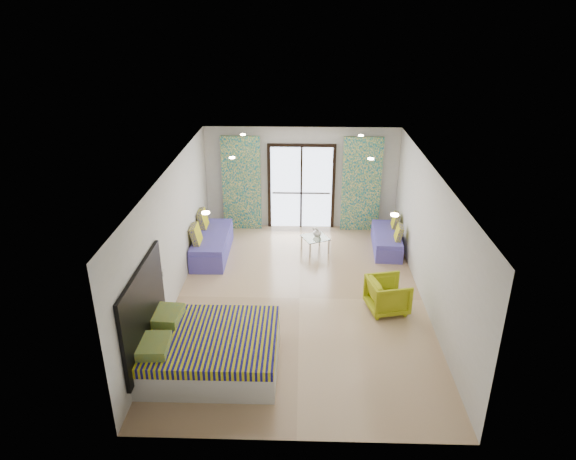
{
  "coord_description": "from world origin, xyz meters",
  "views": [
    {
      "loc": [
        0.04,
        -9.04,
        5.51
      ],
      "look_at": [
        -0.26,
        0.85,
        1.15
      ],
      "focal_mm": 32.0,
      "sensor_mm": 36.0,
      "label": 1
    }
  ],
  "objects_px": {
    "coffee_table": "(315,239)",
    "armchair": "(388,294)",
    "daybed_right": "(387,240)",
    "daybed_left": "(211,243)",
    "bed": "(208,349)"
  },
  "relations": [
    {
      "from": "daybed_right",
      "to": "armchair",
      "type": "relative_size",
      "value": 2.2
    },
    {
      "from": "daybed_left",
      "to": "coffee_table",
      "type": "xyz_separation_m",
      "value": [
        2.47,
        0.28,
        0.03
      ]
    },
    {
      "from": "armchair",
      "to": "bed",
      "type": "bearing_deg",
      "value": 106.62
    },
    {
      "from": "bed",
      "to": "armchair",
      "type": "xyz_separation_m",
      "value": [
        3.2,
        1.79,
        0.05
      ]
    },
    {
      "from": "bed",
      "to": "daybed_right",
      "type": "distance_m",
      "value": 5.8
    },
    {
      "from": "daybed_left",
      "to": "coffee_table",
      "type": "height_order",
      "value": "daybed_left"
    },
    {
      "from": "daybed_left",
      "to": "daybed_right",
      "type": "bearing_deg",
      "value": 5.42
    },
    {
      "from": "bed",
      "to": "daybed_right",
      "type": "relative_size",
      "value": 1.34
    },
    {
      "from": "bed",
      "to": "armchair",
      "type": "height_order",
      "value": "bed"
    },
    {
      "from": "bed",
      "to": "daybed_left",
      "type": "height_order",
      "value": "daybed_left"
    },
    {
      "from": "daybed_right",
      "to": "coffee_table",
      "type": "distance_m",
      "value": 1.77
    },
    {
      "from": "daybed_right",
      "to": "daybed_left",
      "type": "bearing_deg",
      "value": -170.88
    },
    {
      "from": "daybed_left",
      "to": "armchair",
      "type": "relative_size",
      "value": 2.63
    },
    {
      "from": "coffee_table",
      "to": "armchair",
      "type": "distance_m",
      "value": 2.93
    },
    {
      "from": "daybed_right",
      "to": "armchair",
      "type": "bearing_deg",
      "value": -95.17
    }
  ]
}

